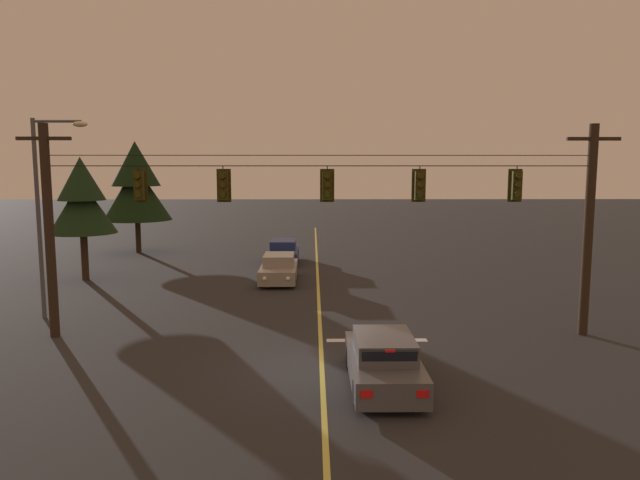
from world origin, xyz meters
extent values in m
plane|color=#28282B|center=(0.00, 0.00, 0.00)|extent=(180.00, 180.00, 0.00)
cube|color=#D1C64C|center=(0.00, 9.44, 0.00)|extent=(0.14, 60.00, 0.01)
cube|color=silver|center=(1.90, 2.84, 0.00)|extent=(3.40, 0.36, 0.01)
cylinder|color=#2D2116|center=(-9.16, 3.44, 3.62)|extent=(0.32, 0.32, 7.24)
cube|color=#2D2116|center=(-9.16, 3.44, 6.74)|extent=(1.80, 0.12, 0.12)
cylinder|color=slate|center=(-9.16, 3.44, 6.39)|extent=(0.12, 0.12, 0.18)
cylinder|color=#2D2116|center=(9.16, 3.44, 3.62)|extent=(0.32, 0.32, 7.24)
cube|color=#2D2116|center=(9.16, 3.44, 6.74)|extent=(1.80, 0.12, 0.12)
cylinder|color=slate|center=(9.16, 3.44, 6.39)|extent=(0.12, 0.12, 0.18)
cylinder|color=black|center=(0.00, 3.44, 5.84)|extent=(18.32, 0.03, 0.03)
cylinder|color=black|center=(0.00, 3.44, 6.19)|extent=(18.32, 0.02, 0.02)
cylinder|color=black|center=(-6.07, 3.44, 5.75)|extent=(0.04, 0.04, 0.18)
cube|color=#332D0A|center=(-6.07, 3.44, 5.18)|extent=(0.32, 0.26, 0.96)
cube|color=#332D0A|center=(-6.07, 3.59, 5.18)|extent=(0.48, 0.03, 1.12)
sphere|color=#380A0A|center=(-6.07, 3.28, 5.47)|extent=(0.17, 0.17, 0.17)
cylinder|color=#332D0A|center=(-6.07, 3.24, 5.51)|extent=(0.20, 0.10, 0.20)
sphere|color=#3D280A|center=(-6.07, 3.28, 5.18)|extent=(0.17, 0.17, 0.17)
cylinder|color=#332D0A|center=(-6.07, 3.24, 5.23)|extent=(0.20, 0.10, 0.20)
sphere|color=#1ED83F|center=(-6.07, 3.28, 4.90)|extent=(0.17, 0.17, 0.17)
cylinder|color=#332D0A|center=(-6.07, 3.24, 4.94)|extent=(0.20, 0.10, 0.20)
cylinder|color=black|center=(-3.26, 3.44, 5.75)|extent=(0.04, 0.04, 0.18)
cube|color=#332D0A|center=(-3.26, 3.44, 5.18)|extent=(0.32, 0.26, 0.96)
cube|color=#332D0A|center=(-3.26, 3.59, 5.18)|extent=(0.48, 0.03, 1.12)
sphere|color=#380A0A|center=(-3.26, 3.28, 5.47)|extent=(0.17, 0.17, 0.17)
cylinder|color=#332D0A|center=(-3.26, 3.24, 5.51)|extent=(0.20, 0.10, 0.20)
sphere|color=#3D280A|center=(-3.26, 3.28, 5.18)|extent=(0.17, 0.17, 0.17)
cylinder|color=#332D0A|center=(-3.26, 3.24, 5.23)|extent=(0.20, 0.10, 0.20)
sphere|color=#1ED83F|center=(-3.26, 3.28, 4.90)|extent=(0.17, 0.17, 0.17)
cylinder|color=#332D0A|center=(-3.26, 3.24, 4.94)|extent=(0.20, 0.10, 0.20)
cylinder|color=black|center=(0.23, 3.44, 5.75)|extent=(0.04, 0.04, 0.18)
cube|color=#332D0A|center=(0.23, 3.44, 5.18)|extent=(0.32, 0.26, 0.96)
cube|color=#332D0A|center=(0.23, 3.59, 5.18)|extent=(0.48, 0.03, 1.12)
sphere|color=#380A0A|center=(0.23, 3.28, 5.47)|extent=(0.17, 0.17, 0.17)
cylinder|color=#332D0A|center=(0.23, 3.24, 5.51)|extent=(0.20, 0.10, 0.20)
sphere|color=#3D280A|center=(0.23, 3.28, 5.18)|extent=(0.17, 0.17, 0.17)
cylinder|color=#332D0A|center=(0.23, 3.24, 5.23)|extent=(0.20, 0.10, 0.20)
sphere|color=#1ED83F|center=(0.23, 3.28, 4.90)|extent=(0.17, 0.17, 0.17)
cylinder|color=#332D0A|center=(0.23, 3.24, 4.94)|extent=(0.20, 0.10, 0.20)
cylinder|color=black|center=(3.34, 3.44, 5.75)|extent=(0.04, 0.04, 0.18)
cube|color=#332D0A|center=(3.34, 3.44, 5.18)|extent=(0.32, 0.26, 0.96)
cube|color=#332D0A|center=(3.34, 3.59, 5.18)|extent=(0.48, 0.03, 1.12)
sphere|color=#380A0A|center=(3.34, 3.28, 5.47)|extent=(0.17, 0.17, 0.17)
cylinder|color=#332D0A|center=(3.34, 3.24, 5.51)|extent=(0.20, 0.10, 0.20)
sphere|color=#3D280A|center=(3.34, 3.28, 5.18)|extent=(0.17, 0.17, 0.17)
cylinder|color=#332D0A|center=(3.34, 3.24, 5.23)|extent=(0.20, 0.10, 0.20)
sphere|color=#1ED83F|center=(3.34, 3.28, 4.90)|extent=(0.17, 0.17, 0.17)
cylinder|color=#332D0A|center=(3.34, 3.24, 4.94)|extent=(0.20, 0.10, 0.20)
cylinder|color=black|center=(6.62, 3.44, 5.75)|extent=(0.04, 0.04, 0.18)
cube|color=#332D0A|center=(6.62, 3.44, 5.18)|extent=(0.32, 0.26, 0.96)
cube|color=#332D0A|center=(6.62, 3.59, 5.18)|extent=(0.48, 0.03, 1.12)
sphere|color=#380A0A|center=(6.62, 3.28, 5.47)|extent=(0.17, 0.17, 0.17)
cylinder|color=#332D0A|center=(6.62, 3.24, 5.51)|extent=(0.20, 0.10, 0.20)
sphere|color=#3D280A|center=(6.62, 3.28, 5.18)|extent=(0.17, 0.17, 0.17)
cylinder|color=#332D0A|center=(6.62, 3.24, 5.23)|extent=(0.20, 0.10, 0.20)
sphere|color=#1ED83F|center=(6.62, 3.28, 4.90)|extent=(0.17, 0.17, 0.17)
cylinder|color=#332D0A|center=(6.62, 3.24, 4.94)|extent=(0.20, 0.10, 0.20)
cube|color=#4C4C51|center=(1.62, -1.12, 0.51)|extent=(1.80, 4.30, 0.68)
cube|color=#4C4C51|center=(1.62, -1.24, 1.12)|extent=(1.51, 2.15, 0.54)
cube|color=black|center=(1.62, -0.30, 1.12)|extent=(1.40, 0.21, 0.48)
cube|color=black|center=(1.62, -2.30, 1.12)|extent=(1.37, 0.18, 0.46)
cylinder|color=black|center=(0.83, 0.21, 0.32)|extent=(0.22, 0.64, 0.64)
cylinder|color=black|center=(2.41, 0.21, 0.32)|extent=(0.22, 0.64, 0.64)
cylinder|color=black|center=(0.83, -2.45, 0.32)|extent=(0.22, 0.64, 0.64)
cylinder|color=black|center=(2.41, -2.45, 0.32)|extent=(0.22, 0.64, 0.64)
cube|color=red|center=(0.97, -3.28, 0.61)|extent=(0.28, 0.03, 0.18)
cube|color=red|center=(2.27, -3.28, 0.61)|extent=(0.28, 0.03, 0.18)
cube|color=red|center=(1.62, -2.41, 1.35)|extent=(0.24, 0.04, 0.06)
cube|color=gray|center=(-1.99, 12.99, 0.51)|extent=(1.80, 4.30, 0.68)
cube|color=gray|center=(-1.99, 13.11, 1.12)|extent=(1.51, 2.15, 0.54)
cube|color=black|center=(-1.99, 12.17, 1.12)|extent=(1.40, 0.21, 0.48)
cube|color=black|center=(-1.99, 14.17, 1.12)|extent=(1.37, 0.18, 0.46)
cylinder|color=black|center=(-1.20, 11.65, 0.32)|extent=(0.22, 0.64, 0.64)
cylinder|color=black|center=(-2.78, 11.65, 0.32)|extent=(0.22, 0.64, 0.64)
cylinder|color=black|center=(-1.20, 14.32, 0.32)|extent=(0.22, 0.64, 0.64)
cylinder|color=black|center=(-2.78, 14.32, 0.32)|extent=(0.22, 0.64, 0.64)
sphere|color=white|center=(-1.43, 10.82, 0.57)|extent=(0.20, 0.20, 0.20)
sphere|color=white|center=(-2.55, 10.82, 0.57)|extent=(0.20, 0.20, 0.20)
cube|color=navy|center=(-2.06, 18.77, 0.51)|extent=(1.80, 4.30, 0.68)
cube|color=navy|center=(-2.06, 18.89, 1.12)|extent=(1.51, 2.15, 0.54)
cube|color=black|center=(-2.06, 17.96, 1.12)|extent=(1.40, 0.21, 0.48)
cube|color=black|center=(-2.06, 19.96, 1.12)|extent=(1.37, 0.18, 0.46)
cylinder|color=black|center=(-1.27, 17.44, 0.32)|extent=(0.22, 0.64, 0.64)
cylinder|color=black|center=(-2.85, 17.44, 0.32)|extent=(0.22, 0.64, 0.64)
cylinder|color=black|center=(-1.27, 20.11, 0.32)|extent=(0.22, 0.64, 0.64)
cylinder|color=black|center=(-2.85, 20.11, 0.32)|extent=(0.22, 0.64, 0.64)
sphere|color=white|center=(-1.50, 16.60, 0.57)|extent=(0.20, 0.20, 0.20)
sphere|color=white|center=(-2.62, 16.60, 0.57)|extent=(0.20, 0.20, 0.20)
cylinder|color=#4C4F54|center=(-10.68, 5.94, 3.81)|extent=(0.16, 0.16, 7.62)
cylinder|color=#4C4F54|center=(-9.78, 5.94, 7.50)|extent=(1.80, 0.10, 0.10)
ellipsoid|color=beige|center=(-8.93, 5.94, 7.40)|extent=(0.56, 0.30, 0.22)
cylinder|color=#332316|center=(-12.06, 13.55, 1.34)|extent=(0.36, 0.36, 2.69)
cone|color=black|center=(-12.06, 13.55, 3.79)|extent=(3.39, 3.39, 2.72)
cone|color=black|center=(-12.06, 13.55, 5.23)|extent=(2.38, 2.38, 2.21)
cylinder|color=#332316|center=(-12.19, 23.18, 1.29)|extent=(0.36, 0.36, 2.59)
cone|color=black|center=(-12.19, 23.18, 4.09)|extent=(4.63, 4.63, 3.70)
cone|color=black|center=(-12.19, 23.18, 6.06)|extent=(3.24, 3.24, 3.01)
camera|label=1|loc=(-0.26, -15.90, 5.78)|focal=32.22mm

